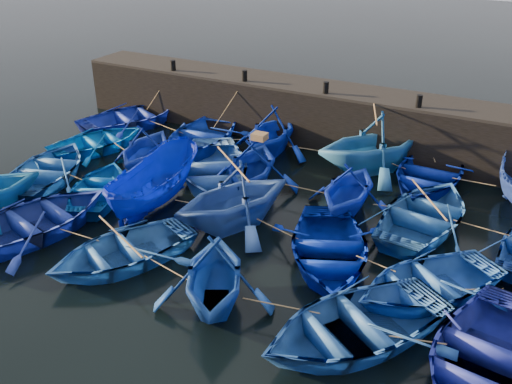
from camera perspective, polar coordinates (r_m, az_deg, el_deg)
The scene contains 32 objects.
ground at distance 18.39m, azimuth -4.72°, elevation -5.94°, with size 120.00×120.00×0.00m, color black.
quay_wall at distance 26.37m, azimuth 7.54°, elevation 7.43°, with size 26.00×2.50×2.50m, color black.
quay_top at distance 25.97m, azimuth 7.72°, elevation 10.15°, with size 26.00×2.50×0.12m, color black.
bollard_0 at distance 28.80m, azimuth -8.28°, elevation 12.43°, with size 0.24×0.24×0.50m, color black.
bollard_1 at distance 26.70m, azimuth -1.14°, elevation 11.55°, with size 0.24×0.24×0.50m, color black.
bollard_2 at distance 25.07m, azimuth 7.01°, elevation 10.33°, with size 0.24×0.24×0.50m, color black.
bollard_3 at distance 24.00m, azimuth 16.00°, elevation 8.73°, with size 0.24×0.24×0.50m, color black.
boat_0 at distance 28.98m, azimuth -12.32°, elevation 7.37°, with size 3.76×5.25×1.09m, color navy.
boat_1 at distance 25.93m, azimuth -5.70°, elevation 5.56°, with size 3.85×5.39×1.12m, color #0F2FB0.
boat_2 at distance 24.94m, azimuth 1.49°, elevation 6.10°, with size 3.55×4.12×2.17m, color #062193.
boat_3 at distance 23.63m, azimuth 11.53°, elevation 4.84°, with size 4.18×4.85×2.55m, color #2565A6.
boat_4 at distance 23.20m, azimuth 16.86°, elevation 1.79°, with size 3.76×5.26×1.09m, color navy.
boat_6 at distance 26.51m, azimuth -15.48°, elevation 4.94°, with size 3.15×4.41×0.91m, color blue.
boat_7 at distance 23.89m, azimuth -10.98°, elevation 4.43°, with size 3.29×3.82×2.01m, color navy.
boat_8 at distance 22.60m, azimuth -4.34°, elevation 2.40°, with size 4.14×5.78×1.20m, color blue.
boat_9 at distance 21.67m, azimuth -0.35°, elevation 2.76°, with size 3.53×4.09×2.15m, color navy.
boat_10 at distance 20.36m, azimuth 9.34°, elevation 0.41°, with size 3.21×3.72×1.96m, color #0C26B9.
boat_11 at distance 20.17m, azimuth 16.66°, elevation -2.11°, with size 3.76×5.26×1.09m, color #20549A.
boat_13 at distance 24.08m, azimuth -20.05°, elevation 2.16°, with size 3.59×5.02×1.04m, color #1F539B.
boat_14 at distance 22.13m, azimuth -15.28°, elevation 0.44°, with size 2.99×4.17×0.87m, color #0451B7.
boat_15 at distance 20.70m, azimuth -10.16°, elevation 0.78°, with size 1.90×5.03×1.95m, color #04169F.
boat_16 at distance 19.10m, azimuth -2.29°, elevation -0.43°, with size 3.87×4.49×2.36m, color #2A4FA3.
boat_17 at distance 17.62m, azimuth 7.23°, elevation -5.65°, with size 3.62×5.06×1.05m, color #00178D.
boat_18 at distance 16.82m, azimuth 16.75°, elevation -8.67°, with size 3.31×4.63×0.96m, color blue.
boat_21 at distance 20.28m, azimuth -21.29°, elevation -2.67°, with size 3.87×5.41×1.12m, color navy.
boat_22 at distance 17.97m, azimuth -13.30°, elevation -5.67°, with size 3.35×4.68×0.97m, color #255AA9.
boat_23 at distance 15.55m, azimuth -4.25°, elevation -8.22°, with size 3.34×3.87×2.04m, color navy.
boat_24 at distance 14.82m, azimuth 9.73°, elevation -12.92°, with size 3.78×5.28×1.10m, color #1D4C8F.
boat_25 at distance 14.76m, azimuth 22.08°, elevation -15.00°, with size 3.89×5.43×1.13m, color navy.
wooden_crate at distance 21.08m, azimuth 0.36°, elevation 5.58°, with size 0.52×0.46×0.25m, color olive.
mooring_ropes at distance 21.84m, azimuth 2.53°, elevation 2.35°, with size 18.02×11.76×2.10m.
loose_oars at distance 19.37m, azimuth 4.15°, elevation 1.88°, with size 9.97×12.20×1.64m.
Camera 1 is at (8.56, -12.87, 9.96)m, focal length 40.00 mm.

